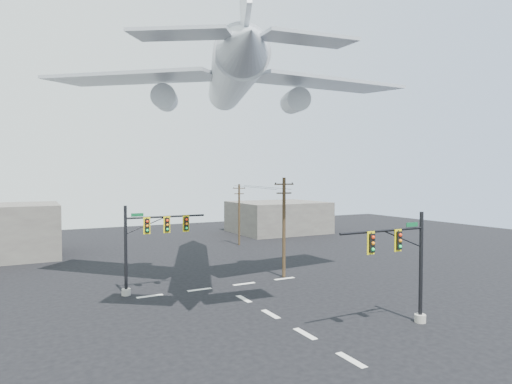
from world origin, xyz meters
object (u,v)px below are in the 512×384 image
signal_mast_near (406,265)px  utility_pole_b (239,213)px  utility_pole_a (284,225)px  airliner (231,80)px  signal_mast_far (147,243)px

signal_mast_near → utility_pole_b: utility_pole_b is taller
utility_pole_a → airliner: airliner is taller
signal_mast_near → utility_pole_b: bearing=82.1°
signal_mast_near → utility_pole_b: size_ratio=0.85×
utility_pole_b → airliner: 24.17m
signal_mast_far → airliner: (7.14, -0.17, 13.32)m
signal_mast_near → signal_mast_far: bearing=129.1°
signal_mast_far → utility_pole_a: (12.22, -0.50, 0.82)m
signal_mast_far → airliner: bearing=-1.4°
signal_mast_far → airliner: 15.12m
signal_mast_near → signal_mast_far: size_ratio=1.00×
signal_mast_near → signal_mast_far: (-12.03, 14.80, 0.18)m
utility_pole_a → airliner: (-5.08, 0.33, 12.50)m
signal_mast_near → airliner: bearing=108.5°
utility_pole_a → airliner: bearing=-173.7°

